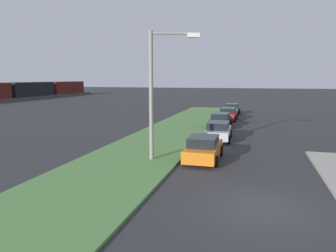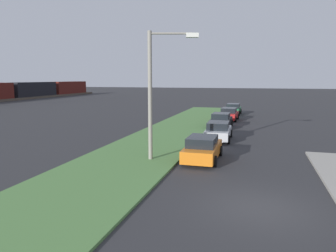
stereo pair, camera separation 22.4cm
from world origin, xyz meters
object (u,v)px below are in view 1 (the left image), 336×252
Objects in this scene: parked_car_orange at (204,148)px; streetlight at (157,87)px; parked_car_silver at (218,131)px; parked_car_black at (221,120)px; parked_car_red at (228,114)px; parked_car_green at (232,109)px.

streetlight is (-0.88, 2.60, 3.67)m from parked_car_orange.
parked_car_silver is 6.53m from parked_car_black.
parked_car_black is 0.99× the size of parked_car_red.
streetlight is (-7.49, 2.73, 3.67)m from parked_car_silver.
parked_car_black is at bearing 179.55° from parked_car_red.
parked_car_orange is at bearing 177.54° from parked_car_silver.
parked_car_red is 20.38m from streetlight.
parked_car_black is at bearing -179.92° from parked_car_green.
parked_car_red is (19.02, 0.16, 0.00)m from parked_car_orange.
parked_car_green is at bearing -0.01° from parked_car_black.
parked_car_orange is at bearing -177.65° from parked_car_red.
streetlight is at bearing 158.64° from parked_car_silver.
parked_car_green is at bearing 0.19° from parked_car_orange.
parked_car_red is at bearing -6.99° from streetlight.
parked_car_orange is 4.58m from streetlight.
parked_car_orange is 0.99× the size of parked_car_green.
parked_car_silver is 18.85m from parked_car_green.
parked_car_black is 1.00× the size of parked_car_green.
parked_car_green is at bearing 2.03° from parked_car_red.
streetlight reaches higher than parked_car_silver.
parked_car_red is at bearing -0.05° from parked_car_silver.
streetlight is at bearing 174.88° from parked_car_red.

